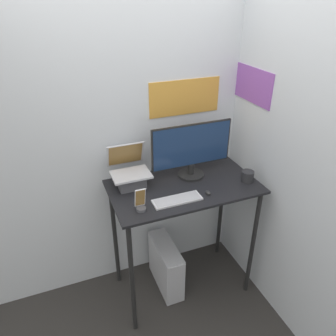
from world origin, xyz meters
TOP-DOWN VIEW (x-y plane):
  - ground_plane at (0.00, 0.00)m, footprint 12.00×12.00m
  - wall_back at (0.00, 0.71)m, footprint 6.00×0.06m
  - wall_side_right at (0.65, 0.00)m, footprint 0.06×6.00m
  - desk at (0.00, 0.31)m, footprint 1.13×0.62m
  - laptop at (-0.38, 0.46)m, footprint 0.29×0.28m
  - monitor at (0.11, 0.43)m, footprint 0.65×0.21m
  - keyboard at (-0.13, 0.15)m, footprint 0.35×0.12m
  - mouse at (0.11, 0.14)m, footprint 0.03×0.05m
  - cell_phone at (-0.40, 0.14)m, footprint 0.07×0.07m
  - computer_tower at (-0.13, 0.37)m, footprint 0.16×0.48m
  - mug at (0.49, 0.20)m, footprint 0.10×0.10m

SIDE VIEW (x-z plane):
  - ground_plane at x=0.00m, z-range 0.00..0.00m
  - computer_tower at x=-0.13m, z-range 0.00..0.45m
  - desk at x=0.00m, z-range 0.37..1.44m
  - keyboard at x=-0.13m, z-range 1.07..1.08m
  - mouse at x=0.11m, z-range 1.07..1.09m
  - mug at x=0.49m, z-range 1.07..1.15m
  - cell_phone at x=-0.40m, z-range 1.04..1.20m
  - laptop at x=-0.38m, z-range 1.00..1.31m
  - monitor at x=0.11m, z-range 1.07..1.51m
  - wall_side_right at x=0.65m, z-range 0.00..2.60m
  - wall_back at x=0.00m, z-range 0.00..2.60m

